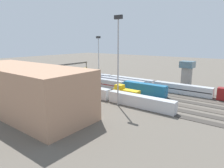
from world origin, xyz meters
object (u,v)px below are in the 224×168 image
object	(u,v)px
train_on_track_2	(84,77)
train_on_track_6	(86,90)
maintenance_shed	(23,89)
control_tower	(187,71)
train_on_track_0	(88,73)
train_on_track_5	(126,93)
light_mast_1	(118,50)
light_mast_0	(98,51)
train_on_track_3	(81,79)
train_on_track_1	(107,78)
signal_gantry	(64,66)

from	to	relation	value
train_on_track_2	train_on_track_6	size ratio (longest dim) A/B	1.00
maintenance_shed	control_tower	size ratio (longest dim) A/B	4.06
train_on_track_0	train_on_track_5	size ratio (longest dim) A/B	1.00
train_on_track_0	train_on_track_2	world-z (taller)	train_on_track_0
train_on_track_6	maintenance_shed	bearing A→B (deg)	83.80
train_on_track_6	train_on_track_0	bearing A→B (deg)	-47.25
train_on_track_6	train_on_track_5	bearing A→B (deg)	-162.04
train_on_track_0	light_mast_1	bearing A→B (deg)	144.15
light_mast_0	control_tower	distance (m)	49.10
train_on_track_0	train_on_track_3	xyz separation A→B (m)	(-9.56, 15.00, -0.08)
train_on_track_5	train_on_track_2	xyz separation A→B (m)	(36.37, -15.00, -0.14)
light_mast_0	light_mast_1	world-z (taller)	light_mast_1
train_on_track_1	train_on_track_3	size ratio (longest dim) A/B	1.53
train_on_track_1	train_on_track_6	bearing A→B (deg)	110.00
train_on_track_1	maintenance_shed	size ratio (longest dim) A/B	2.96
train_on_track_2	control_tower	xyz separation A→B (m)	(-46.65, -22.16, 4.80)
light_mast_0	light_mast_1	bearing A→B (deg)	137.62
train_on_track_0	control_tower	world-z (taller)	control_tower
train_on_track_5	train_on_track_3	distance (m)	35.05
train_on_track_0	train_on_track_2	distance (m)	12.09
maintenance_shed	train_on_track_3	bearing A→B (deg)	-68.02
train_on_track_3	train_on_track_6	world-z (taller)	train_on_track_3
train_on_track_0	light_mast_1	xyz separation A→B (m)	(-44.95, 32.48, 15.87)
train_on_track_6	control_tower	world-z (taller)	control_tower
train_on_track_0	train_on_track_6	world-z (taller)	train_on_track_0
control_tower	maintenance_shed	bearing A→B (deg)	66.75
train_on_track_1	control_tower	distance (m)	39.10
train_on_track_5	light_mast_0	bearing A→B (deg)	-37.08
train_on_track_5	maintenance_shed	bearing A→B (deg)	57.86
maintenance_shed	train_on_track_0	bearing A→B (deg)	-64.87
train_on_track_6	light_mast_1	size ratio (longest dim) A/B	2.51
train_on_track_6	maintenance_shed	world-z (taller)	maintenance_shed
light_mast_0	maintenance_shed	bearing A→B (deg)	108.72
train_on_track_6	control_tower	distance (m)	49.61
signal_gantry	control_tower	world-z (taller)	control_tower
train_on_track_0	signal_gantry	bearing A→B (deg)	78.57
train_on_track_1	train_on_track_5	bearing A→B (deg)	140.80
train_on_track_0	train_on_track_6	size ratio (longest dim) A/B	0.14
train_on_track_2	control_tower	bearing A→B (deg)	-154.59
train_on_track_3	light_mast_1	size ratio (longest dim) A/B	3.18
light_mast_0	light_mast_1	xyz separation A→B (m)	(-39.03, 35.62, 2.71)
train_on_track_1	train_on_track_3	distance (m)	13.50
light_mast_1	signal_gantry	world-z (taller)	light_mast_1
train_on_track_6	maintenance_shed	size ratio (longest dim) A/B	1.52
train_on_track_6	light_mast_1	xyz separation A→B (m)	(-17.22, 2.48, 16.01)
train_on_track_0	train_on_track_6	distance (m)	40.85
maintenance_shed	control_tower	xyz separation A→B (m)	(-28.28, -65.80, -0.00)
train_on_track_2	signal_gantry	world-z (taller)	signal_gantry
train_on_track_2	light_mast_0	bearing A→B (deg)	-86.22
train_on_track_5	train_on_track_1	bearing A→B (deg)	-39.20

